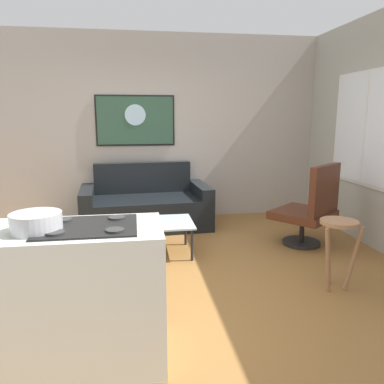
{
  "coord_description": "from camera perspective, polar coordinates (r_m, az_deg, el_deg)",
  "views": [
    {
      "loc": [
        -0.25,
        -3.43,
        1.6
      ],
      "look_at": [
        0.41,
        0.9,
        0.7
      ],
      "focal_mm": 35.15,
      "sensor_mm": 36.0,
      "label": 1
    }
  ],
  "objects": [
    {
      "name": "ground",
      "position": [
        3.8,
        -4.14,
        -13.64
      ],
      "size": [
        6.4,
        6.4,
        0.04
      ],
      "primitive_type": "cube",
      "color": "olive"
    },
    {
      "name": "window",
      "position": [
        5.18,
        24.86,
        8.69
      ],
      "size": [
        0.03,
        1.41,
        1.42
      ],
      "color": "silver"
    },
    {
      "name": "couch",
      "position": [
        5.5,
        -7.05,
        -2.26
      ],
      "size": [
        1.86,
        1.05,
        0.9
      ],
      "color": "black",
      "rests_on": "ground"
    },
    {
      "name": "bar_stool",
      "position": [
        3.7,
        21.3,
        -6.18
      ],
      "size": [
        0.38,
        0.38,
        0.66
      ],
      "color": "#9F6E4B",
      "rests_on": "ground"
    },
    {
      "name": "mixing_bowl",
      "position": [
        2.42,
        -22.56,
        -4.31
      ],
      "size": [
        0.3,
        0.3,
        0.12
      ],
      "color": "silver",
      "rests_on": "kitchen_counter"
    },
    {
      "name": "back_wall",
      "position": [
        5.86,
        -6.29,
        9.58
      ],
      "size": [
        6.4,
        0.05,
        2.8
      ],
      "primitive_type": "cube",
      "color": "#ACA299",
      "rests_on": "ground"
    },
    {
      "name": "kitchen_counter",
      "position": [
        2.63,
        -20.67,
        -14.81
      ],
      "size": [
        1.43,
        0.6,
        0.94
      ],
      "color": "silver",
      "rests_on": "ground"
    },
    {
      "name": "wall_painting",
      "position": [
        5.81,
        -8.58,
        10.68
      ],
      "size": [
        1.18,
        0.03,
        0.75
      ],
      "color": "black"
    },
    {
      "name": "armchair",
      "position": [
        4.81,
        17.53,
        -2.44
      ],
      "size": [
        0.92,
        0.92,
        1.03
      ],
      "color": "black",
      "rests_on": "ground"
    },
    {
      "name": "coffee_table",
      "position": [
        4.37,
        -5.8,
        -4.96
      ],
      "size": [
        0.9,
        0.64,
        0.39
      ],
      "color": "silver",
      "rests_on": "ground"
    }
  ]
}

